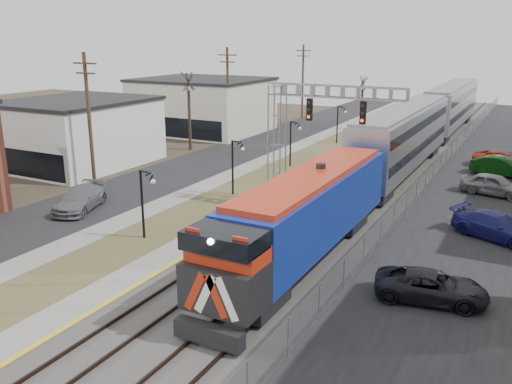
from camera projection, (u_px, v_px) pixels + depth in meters
The scene contains 21 objects.
street_west at pixel (200, 164), 48.63m from camera, with size 7.00×120.00×0.04m, color black.
sidewalk at pixel (244, 169), 46.60m from camera, with size 2.00×120.00×0.08m, color gray.
grass_median at pixel (275, 173), 45.25m from camera, with size 4.00×120.00×0.06m, color brown.
platform at pixel (308, 177), 43.88m from camera, with size 2.00×120.00×0.24m, color gray.
ballast_bed at pixel (369, 185), 41.63m from camera, with size 8.00×120.00×0.20m, color #595651.
platform_edge at pixel (319, 176), 43.44m from camera, with size 0.24×120.00×0.01m, color gold.
track_near at pixel (344, 179), 42.48m from camera, with size 1.58×120.00×0.15m.
track_far at pixel (388, 185), 40.90m from camera, with size 1.58×120.00×0.15m.
train at pixel (414, 134), 46.92m from camera, with size 3.00×63.05×5.33m.
signal_gantry at pixel (301, 123), 35.41m from camera, with size 9.00×1.07×8.15m.
lampposts at pixel (146, 204), 30.52m from camera, with size 0.14×62.14×4.00m.
utility_poles at pixel (89, 121), 40.12m from camera, with size 0.28×80.28×10.00m.
fence at pixel (425, 182), 39.54m from camera, with size 0.04×120.00×1.60m, color gray.
buildings_west at pixel (23, 142), 42.92m from camera, with size 14.00×67.00×7.00m.
bare_trees at pixel (212, 127), 51.73m from camera, with size 12.30×42.30×5.95m.
car_lot_c at pixel (431, 287), 23.35m from camera, with size 2.19×4.76×1.32m, color black.
car_lot_d at pixel (497, 227), 30.46m from camera, with size 2.08×5.10×1.48m, color navy.
car_lot_e at pixel (494, 185), 38.91m from camera, with size 1.83×4.56×1.55m, color slate.
car_lot_f at pixel (502, 167), 44.23m from camera, with size 1.67×4.79×1.58m, color #0B370D.
car_street_b at pixel (80, 199), 35.64m from camera, with size 2.06×5.07×1.47m, color slate.
car_lot_g at pixel (503, 160), 47.26m from camera, with size 2.33×5.05×1.40m, color #AA280D.
Camera 1 is at (15.17, -4.53, 11.09)m, focal length 38.00 mm.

